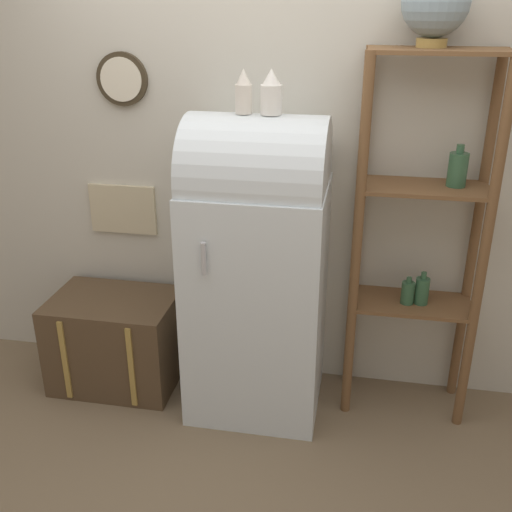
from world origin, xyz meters
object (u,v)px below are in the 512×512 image
Objects in this scene: refrigerator at (257,264)px; vase_left at (244,93)px; suitcase_trunk at (116,340)px; globe at (436,3)px; vase_center at (271,93)px.

vase_left reaches higher than refrigerator.
suitcase_trunk is 1.62m from vase_left.
suitcase_trunk is at bearing 177.96° from vase_left.
refrigerator is at bearing -1.74° from suitcase_trunk.
suitcase_trunk is at bearing 178.26° from refrigerator.
vase_left is at bearing -178.16° from refrigerator.
globe is 0.92m from vase_left.
suitcase_trunk is 2.42m from globe.
suitcase_trunk is 1.69m from vase_center.
refrigerator is at bearing 178.76° from vase_center.
vase_left is (0.77, -0.03, 1.43)m from suitcase_trunk.
globe is (0.76, 0.17, 1.24)m from refrigerator.
vase_left is at bearing -179.71° from vase_center.
vase_center is at bearing -1.70° from suitcase_trunk.
vase_left is at bearing -168.53° from globe.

